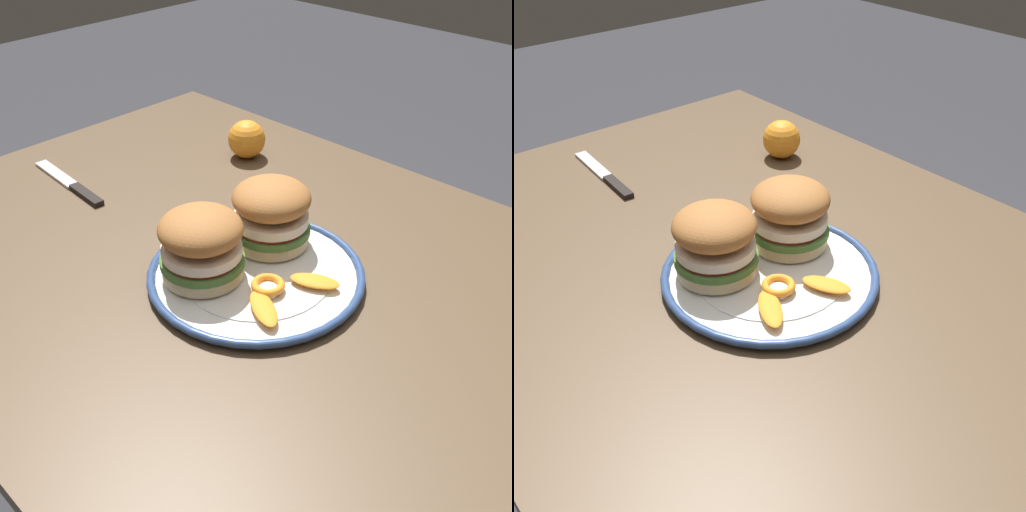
# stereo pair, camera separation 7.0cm
# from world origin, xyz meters

# --- Properties ---
(dining_table) EXTENTS (1.32, 0.86, 0.75)m
(dining_table) POSITION_xyz_m (0.00, 0.00, 0.65)
(dining_table) COLOR brown
(dining_table) RESTS_ON ground
(dinner_plate) EXTENTS (0.31, 0.31, 0.02)m
(dinner_plate) POSITION_xyz_m (-0.02, -0.02, 0.76)
(dinner_plate) COLOR white
(dinner_plate) RESTS_ON dining_table
(sandwich_half_left) EXTENTS (0.13, 0.13, 0.10)m
(sandwich_half_left) POSITION_xyz_m (-0.07, -0.07, 0.82)
(sandwich_half_left) COLOR beige
(sandwich_half_left) RESTS_ON dinner_plate
(sandwich_half_right) EXTENTS (0.14, 0.14, 0.10)m
(sandwich_half_right) POSITION_xyz_m (-0.05, 0.05, 0.82)
(sandwich_half_right) COLOR beige
(sandwich_half_right) RESTS_ON dinner_plate
(orange_peel_curled) EXTENTS (0.06, 0.06, 0.01)m
(orange_peel_curled) POSITION_xyz_m (0.02, -0.04, 0.77)
(orange_peel_curled) COLOR orange
(orange_peel_curled) RESTS_ON dinner_plate
(orange_peel_strip_long) EXTENTS (0.08, 0.06, 0.01)m
(orange_peel_strip_long) POSITION_xyz_m (0.05, -0.07, 0.77)
(orange_peel_strip_long) COLOR orange
(orange_peel_strip_long) RESTS_ON dinner_plate
(orange_peel_strip_short) EXTENTS (0.08, 0.06, 0.01)m
(orange_peel_strip_short) POSITION_xyz_m (0.06, 0.02, 0.77)
(orange_peel_strip_short) COLOR orange
(orange_peel_strip_short) RESTS_ON dinner_plate
(whole_orange) EXTENTS (0.07, 0.07, 0.07)m
(whole_orange) POSITION_xyz_m (-0.31, 0.26, 0.78)
(whole_orange) COLOR orange
(whole_orange) RESTS_ON dining_table
(table_knife) EXTENTS (0.22, 0.04, 0.01)m
(table_knife) POSITION_xyz_m (-0.45, -0.05, 0.75)
(table_knife) COLOR silver
(table_knife) RESTS_ON dining_table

